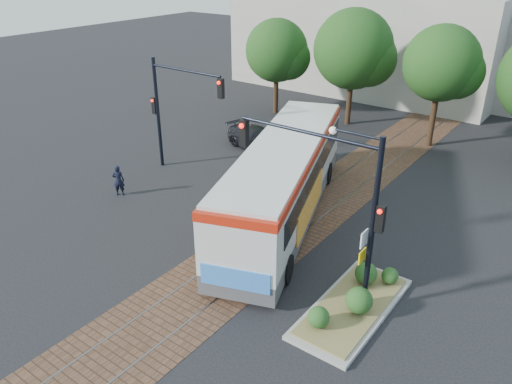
# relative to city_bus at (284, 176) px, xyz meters

# --- Properties ---
(ground) EXTENTS (120.00, 120.00, 0.00)m
(ground) POSITION_rel_city_bus_xyz_m (0.71, -3.10, -1.98)
(ground) COLOR black
(ground) RESTS_ON ground
(trackbed) EXTENTS (3.60, 40.00, 0.02)m
(trackbed) POSITION_rel_city_bus_xyz_m (0.71, 0.90, -1.98)
(trackbed) COLOR brown
(trackbed) RESTS_ON ground
(tree_row) EXTENTS (26.40, 5.60, 7.67)m
(tree_row) POSITION_rel_city_bus_xyz_m (1.93, 13.32, 2.87)
(tree_row) COLOR #382314
(tree_row) RESTS_ON ground
(warehouses) EXTENTS (40.00, 13.00, 8.00)m
(warehouses) POSITION_rel_city_bus_xyz_m (0.19, 25.65, 1.83)
(warehouses) COLOR #ADA899
(warehouses) RESTS_ON ground
(city_bus) EXTENTS (7.12, 13.45, 3.56)m
(city_bus) POSITION_rel_city_bus_xyz_m (0.00, 0.00, 0.00)
(city_bus) COLOR #49494B
(city_bus) RESTS_ON ground
(traffic_island) EXTENTS (2.20, 5.20, 1.13)m
(traffic_island) POSITION_rel_city_bus_xyz_m (5.54, -3.99, -1.65)
(traffic_island) COLOR gray
(traffic_island) RESTS_ON ground
(signal_pole_main) EXTENTS (5.49, 0.46, 6.00)m
(signal_pole_main) POSITION_rel_city_bus_xyz_m (4.58, -3.90, 2.17)
(signal_pole_main) COLOR black
(signal_pole_main) RESTS_ON ground
(signal_pole_left) EXTENTS (4.99, 0.34, 6.00)m
(signal_pole_left) POSITION_rel_city_bus_xyz_m (-7.65, 0.90, 1.88)
(signal_pole_left) COLOR black
(signal_pole_left) RESTS_ON ground
(officer) EXTENTS (0.68, 0.64, 1.56)m
(officer) POSITION_rel_city_bus_xyz_m (-7.72, -2.99, -1.20)
(officer) COLOR black
(officer) RESTS_ON ground
(parked_car) EXTENTS (4.94, 3.11, 1.33)m
(parked_car) POSITION_rel_city_bus_xyz_m (-5.89, 6.02, -1.32)
(parked_car) COLOR black
(parked_car) RESTS_ON ground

